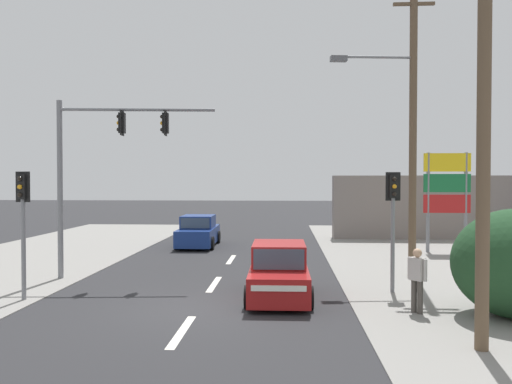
# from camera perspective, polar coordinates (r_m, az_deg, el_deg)

# --- Properties ---
(ground_plane) EXTENTS (140.00, 140.00, 0.00)m
(ground_plane) POSITION_cam_1_polar(r_m,az_deg,el_deg) (13.35, -6.67, -13.05)
(ground_plane) COLOR #28282B
(lane_dash_near) EXTENTS (0.20, 2.40, 0.01)m
(lane_dash_near) POSITION_cam_1_polar(r_m,az_deg,el_deg) (11.46, -8.47, -15.47)
(lane_dash_near) COLOR silver
(lane_dash_near) RESTS_ON ground
(lane_dash_mid) EXTENTS (0.20, 2.40, 0.01)m
(lane_dash_mid) POSITION_cam_1_polar(r_m,az_deg,el_deg) (16.24, -4.80, -10.45)
(lane_dash_mid) COLOR silver
(lane_dash_mid) RESTS_ON ground
(lane_dash_far) EXTENTS (0.20, 2.40, 0.01)m
(lane_dash_far) POSITION_cam_1_polar(r_m,az_deg,el_deg) (21.12, -2.86, -7.70)
(lane_dash_far) COLOR silver
(lane_dash_far) RESTS_ON ground
(utility_pole_foreground_right) EXTENTS (3.78, 0.58, 10.10)m
(utility_pole_foreground_right) POSITION_cam_1_polar(r_m,az_deg,el_deg) (10.70, 24.00, 12.56)
(utility_pole_foreground_right) COLOR brown
(utility_pole_foreground_right) RESTS_ON ground
(utility_pole_midground_right) EXTENTS (3.78, 0.58, 10.47)m
(utility_pole_midground_right) POSITION_cam_1_polar(r_m,az_deg,el_deg) (18.16, 17.14, 8.51)
(utility_pole_midground_right) COLOR brown
(utility_pole_midground_right) RESTS_ON ground
(traffic_signal_mast) EXTENTS (5.27, 0.64, 6.00)m
(traffic_signal_mast) POSITION_cam_1_polar(r_m,az_deg,el_deg) (17.62, -17.53, 3.97)
(traffic_signal_mast) COLOR slate
(traffic_signal_mast) RESTS_ON ground
(pedestal_signal_right_kerb) EXTENTS (0.44, 0.30, 3.56)m
(pedestal_signal_right_kerb) POSITION_cam_1_polar(r_m,az_deg,el_deg) (15.21, 15.38, -2.10)
(pedestal_signal_right_kerb) COLOR slate
(pedestal_signal_right_kerb) RESTS_ON ground
(pedestal_signal_left_kerb) EXTENTS (0.44, 0.31, 3.56)m
(pedestal_signal_left_kerb) POSITION_cam_1_polar(r_m,az_deg,el_deg) (15.14, -25.09, -2.20)
(pedestal_signal_left_kerb) COLOR slate
(pedestal_signal_left_kerb) RESTS_ON ground
(shopping_plaza_sign) EXTENTS (2.10, 0.16, 4.60)m
(shopping_plaza_sign) POSITION_cam_1_polar(r_m,az_deg,el_deg) (24.51, 20.99, 0.45)
(shopping_plaza_sign) COLOR slate
(shopping_plaza_sign) RESTS_ON ground
(shopfront_wall_far) EXTENTS (12.00, 1.00, 3.60)m
(shopfront_wall_far) POSITION_cam_1_polar(r_m,az_deg,el_deg) (30.07, 20.25, -1.66)
(shopfront_wall_far) COLOR gray
(shopfront_wall_far) RESTS_ON ground
(hatchback_receding_far) EXTENTS (1.81, 3.65, 1.53)m
(hatchback_receding_far) POSITION_cam_1_polar(r_m,az_deg,el_deg) (14.25, 2.63, -9.24)
(hatchback_receding_far) COLOR maroon
(hatchback_receding_far) RESTS_ON ground
(sedan_crossing_left) EXTENTS (1.95, 4.27, 1.56)m
(sedan_crossing_left) POSITION_cam_1_polar(r_m,az_deg,el_deg) (25.40, -6.60, -4.60)
(sedan_crossing_left) COLOR navy
(sedan_crossing_left) RESTS_ON ground
(pedestrian_at_kerb) EXTENTS (0.40, 0.46, 1.63)m
(pedestrian_at_kerb) POSITION_cam_1_polar(r_m,az_deg,el_deg) (13.14, 17.94, -9.20)
(pedestrian_at_kerb) COLOR #47423D
(pedestrian_at_kerb) RESTS_ON ground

